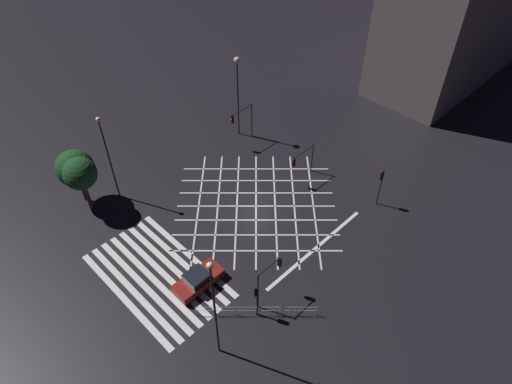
{
  "coord_description": "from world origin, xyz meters",
  "views": [
    {
      "loc": [
        21.38,
        -21.37,
        30.28
      ],
      "look_at": [
        0.0,
        0.0,
        1.82
      ],
      "focal_mm": 32.0,
      "sensor_mm": 36.0,
      "label": 1
    }
  ],
  "objects_px": {
    "traffic_light_nw_cross": "(241,118)",
    "street_tree_near": "(80,174)",
    "traffic_light_ne_main": "(381,181)",
    "traffic_light_se_main": "(256,295)",
    "traffic_light_median_north": "(301,159)",
    "street_lamp_west": "(107,150)",
    "traffic_light_se_cross": "(270,273)",
    "street_lamp_far": "(214,300)",
    "street_lamp_east": "(237,77)",
    "waiting_car": "(198,280)",
    "street_tree_far": "(75,168)"
  },
  "relations": [
    {
      "from": "street_lamp_far",
      "to": "traffic_light_se_main",
      "type": "bearing_deg",
      "value": 93.84
    },
    {
      "from": "street_lamp_east",
      "to": "street_tree_near",
      "type": "bearing_deg",
      "value": -93.6
    },
    {
      "from": "traffic_light_median_north",
      "to": "street_lamp_west",
      "type": "xyz_separation_m",
      "value": [
        -10.55,
        -14.13,
        3.11
      ]
    },
    {
      "from": "traffic_light_ne_main",
      "to": "street_lamp_west",
      "type": "bearing_deg",
      "value": 42.8
    },
    {
      "from": "street_lamp_far",
      "to": "street_lamp_east",
      "type": "bearing_deg",
      "value": 133.46
    },
    {
      "from": "traffic_light_se_main",
      "to": "traffic_light_median_north",
      "type": "height_order",
      "value": "traffic_light_median_north"
    },
    {
      "from": "street_lamp_far",
      "to": "street_tree_near",
      "type": "height_order",
      "value": "street_lamp_far"
    },
    {
      "from": "street_lamp_far",
      "to": "traffic_light_median_north",
      "type": "bearing_deg",
      "value": 114.2
    },
    {
      "from": "street_tree_far",
      "to": "waiting_car",
      "type": "height_order",
      "value": "street_tree_far"
    },
    {
      "from": "traffic_light_se_cross",
      "to": "street_lamp_west",
      "type": "xyz_separation_m",
      "value": [
        -18.0,
        -2.0,
        2.65
      ]
    },
    {
      "from": "traffic_light_nw_cross",
      "to": "street_lamp_far",
      "type": "bearing_deg",
      "value": 42.62
    },
    {
      "from": "street_lamp_west",
      "to": "waiting_car",
      "type": "bearing_deg",
      "value": -5.19
    },
    {
      "from": "traffic_light_nw_cross",
      "to": "traffic_light_se_cross",
      "type": "bearing_deg",
      "value": 52.54
    },
    {
      "from": "street_lamp_east",
      "to": "street_tree_far",
      "type": "relative_size",
      "value": 1.64
    },
    {
      "from": "traffic_light_median_north",
      "to": "traffic_light_nw_cross",
      "type": "bearing_deg",
      "value": -90.67
    },
    {
      "from": "waiting_car",
      "to": "traffic_light_se_main",
      "type": "bearing_deg",
      "value": -74.36
    },
    {
      "from": "traffic_light_nw_cross",
      "to": "street_tree_near",
      "type": "distance_m",
      "value": 17.2
    },
    {
      "from": "traffic_light_median_north",
      "to": "street_tree_far",
      "type": "xyz_separation_m",
      "value": [
        -12.4,
        -16.66,
        1.39
      ]
    },
    {
      "from": "street_lamp_west",
      "to": "traffic_light_median_north",
      "type": "bearing_deg",
      "value": 53.26
    },
    {
      "from": "traffic_light_median_north",
      "to": "street_lamp_far",
      "type": "relative_size",
      "value": 0.34
    },
    {
      "from": "traffic_light_nw_cross",
      "to": "street_lamp_west",
      "type": "height_order",
      "value": "street_lamp_west"
    },
    {
      "from": "traffic_light_se_cross",
      "to": "street_tree_far",
      "type": "relative_size",
      "value": 0.72
    },
    {
      "from": "traffic_light_nw_cross",
      "to": "waiting_car",
      "type": "distance_m",
      "value": 19.22
    },
    {
      "from": "traffic_light_nw_cross",
      "to": "street_lamp_west",
      "type": "xyz_separation_m",
      "value": [
        -2.04,
        -14.23,
        2.52
      ]
    },
    {
      "from": "street_lamp_west",
      "to": "street_tree_far",
      "type": "height_order",
      "value": "street_lamp_west"
    },
    {
      "from": "street_lamp_far",
      "to": "street_tree_far",
      "type": "bearing_deg",
      "value": 176.61
    },
    {
      "from": "street_tree_far",
      "to": "traffic_light_ne_main",
      "type": "bearing_deg",
      "value": 44.04
    },
    {
      "from": "traffic_light_median_north",
      "to": "street_lamp_east",
      "type": "relative_size",
      "value": 0.37
    },
    {
      "from": "street_tree_near",
      "to": "street_lamp_far",
      "type": "bearing_deg",
      "value": -2.98
    },
    {
      "from": "street_lamp_east",
      "to": "street_lamp_west",
      "type": "xyz_separation_m",
      "value": [
        -0.73,
        -15.09,
        -1.4
      ]
    },
    {
      "from": "traffic_light_nw_cross",
      "to": "street_tree_far",
      "type": "xyz_separation_m",
      "value": [
        -3.9,
        -16.76,
        0.8
      ]
    },
    {
      "from": "traffic_light_se_main",
      "to": "street_tree_far",
      "type": "distance_m",
      "value": 20.41
    },
    {
      "from": "traffic_light_se_cross",
      "to": "street_lamp_east",
      "type": "relative_size",
      "value": 0.44
    },
    {
      "from": "street_lamp_west",
      "to": "street_tree_near",
      "type": "distance_m",
      "value": 3.09
    },
    {
      "from": "traffic_light_se_main",
      "to": "street_tree_near",
      "type": "distance_m",
      "value": 19.03
    },
    {
      "from": "traffic_light_ne_main",
      "to": "street_tree_far",
      "type": "height_order",
      "value": "street_tree_far"
    },
    {
      "from": "street_lamp_east",
      "to": "street_lamp_far",
      "type": "relative_size",
      "value": 0.93
    },
    {
      "from": "traffic_light_se_cross",
      "to": "street_lamp_west",
      "type": "relative_size",
      "value": 0.45
    },
    {
      "from": "traffic_light_ne_main",
      "to": "street_tree_near",
      "type": "distance_m",
      "value": 26.64
    },
    {
      "from": "traffic_light_median_north",
      "to": "traffic_light_se_main",
      "type": "bearing_deg",
      "value": 29.17
    },
    {
      "from": "street_lamp_west",
      "to": "street_tree_near",
      "type": "xyz_separation_m",
      "value": [
        -0.39,
        -2.75,
        -1.35
      ]
    },
    {
      "from": "traffic_light_median_north",
      "to": "street_lamp_east",
      "type": "distance_m",
      "value": 10.84
    },
    {
      "from": "traffic_light_nw_cross",
      "to": "street_lamp_far",
      "type": "xyz_separation_m",
      "value": [
        16.54,
        -17.97,
        3.13
      ]
    },
    {
      "from": "street_lamp_east",
      "to": "traffic_light_se_cross",
      "type": "bearing_deg",
      "value": -37.16
    },
    {
      "from": "traffic_light_se_main",
      "to": "street_tree_far",
      "type": "height_order",
      "value": "street_tree_far"
    },
    {
      "from": "traffic_light_se_cross",
      "to": "street_tree_near",
      "type": "xyz_separation_m",
      "value": [
        -18.39,
        -4.75,
        1.3
      ]
    },
    {
      "from": "traffic_light_nw_cross",
      "to": "waiting_car",
      "type": "bearing_deg",
      "value": 35.96
    },
    {
      "from": "traffic_light_se_cross",
      "to": "street_tree_near",
      "type": "relative_size",
      "value": 0.7
    },
    {
      "from": "traffic_light_nw_cross",
      "to": "street_lamp_east",
      "type": "bearing_deg",
      "value": -123.34
    },
    {
      "from": "street_lamp_far",
      "to": "traffic_light_se_cross",
      "type": "bearing_deg",
      "value": 95.76
    }
  ]
}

